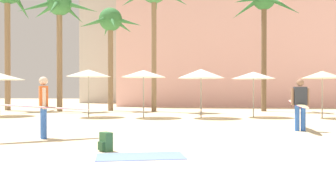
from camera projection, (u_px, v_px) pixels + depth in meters
ground at (146, 184)px, 5.17m from camera, size 120.00×120.00×0.00m
hotel_pink at (233, 41)px, 34.84m from camera, size 20.63×9.00×12.42m
palm_tree_left at (59, 12)px, 24.47m from camera, size 5.36×5.35×8.10m
palm_tree_center at (110, 26)px, 24.99m from camera, size 4.40×3.97×7.09m
palm_tree_right at (264, 9)px, 24.22m from camera, size 4.58×4.81×8.28m
cafe_umbrella_1 at (322, 75)px, 18.00m from camera, size 2.01×2.01×2.35m
cafe_umbrella_2 at (201, 74)px, 18.18m from camera, size 2.36×2.36×2.45m
cafe_umbrella_3 at (144, 74)px, 18.39m from camera, size 2.28×2.28×2.41m
cafe_umbrella_4 at (253, 75)px, 18.76m from camera, size 2.25×2.25×2.34m
cafe_umbrella_6 at (89, 73)px, 18.85m from camera, size 2.28×2.28×2.46m
beach_towel at (141, 156)px, 7.35m from camera, size 1.94×1.31×0.01m
backpack at (106, 142)px, 8.01m from camera, size 0.35×0.35×0.42m
person_near_left at (41, 106)px, 10.04m from camera, size 2.92×1.98×1.74m
person_mid_left at (299, 103)px, 12.21m from camera, size 0.60×2.91×1.74m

